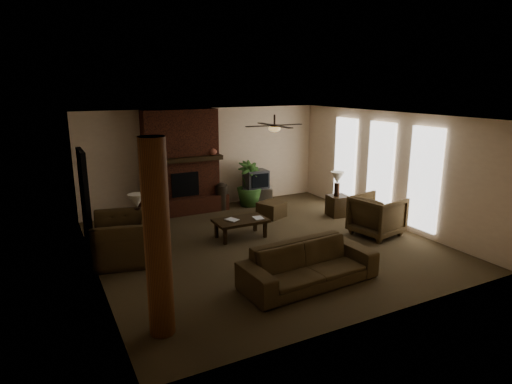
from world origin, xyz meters
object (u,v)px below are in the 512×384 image
log_column (157,240)px  side_table_right (338,206)px  coffee_table (241,222)px  lamp_left (137,203)px  tv_stand (257,196)px  floor_vase (221,194)px  sofa (309,258)px  armchair_right (377,214)px  floor_plant (249,193)px  side_table_left (140,236)px  lamp_right (337,179)px  ottoman (272,210)px  armchair_left (125,231)px

log_column → side_table_right: bearing=30.5°
coffee_table → side_table_right: side_table_right is taller
log_column → lamp_left: bearing=82.6°
tv_stand → floor_vase: bearing=-154.5°
sofa → armchair_right: (2.85, 1.39, 0.03)m
armchair_right → floor_plant: armchair_right is taller
armchair_right → floor_vase: armchair_right is taller
floor_plant → side_table_left: floor_plant is taller
log_column → lamp_left: (0.45, 3.44, -0.40)m
floor_plant → tv_stand: bearing=8.4°
armchair_right → floor_plant: size_ratio=0.80×
coffee_table → lamp_right: 3.08m
coffee_table → tv_stand: bearing=54.9°
ottoman → tv_stand: (0.25, 1.30, 0.05)m
tv_stand → lamp_left: (-3.88, -1.94, 0.75)m
log_column → floor_plant: bearing=52.9°
sofa → armchair_left: (-2.65, 2.60, 0.12)m
armchair_right → lamp_right: lamp_right is taller
armchair_right → log_column: bearing=96.8°
ottoman → side_table_right: (1.63, -0.72, 0.08)m
side_table_left → side_table_right: (5.25, -0.02, 0.00)m
sofa → tv_stand: sofa is taller
log_column → tv_stand: log_column is taller
coffee_table → ottoman: coffee_table is taller
floor_vase → side_table_right: 3.23m
armchair_right → ottoman: size_ratio=1.72×
sofa → lamp_left: (-2.27, 3.11, 0.52)m
coffee_table → floor_vase: floor_vase is taller
floor_plant → lamp_right: lamp_right is taller
side_table_right → lamp_right: 0.73m
floor_plant → side_table_left: size_ratio=2.36×
log_column → floor_plant: 6.78m
side_table_left → lamp_left: size_ratio=0.85×
lamp_right → lamp_left: bearing=179.3°
floor_vase → coffee_table: bearing=-102.3°
sofa → side_table_left: 3.80m
sofa → tv_stand: 5.30m
side_table_right → lamp_left: bearing=179.1°
armchair_right → lamp_right: bearing=-13.8°
sofa → side_table_right: bearing=42.0°
floor_plant → side_table_left: 4.07m
sofa → ottoman: 4.00m
side_table_left → tv_stand: bearing=27.3°
lamp_right → floor_plant: bearing=129.7°
armchair_right → lamp_right: (0.10, 1.65, 0.48)m
log_column → ottoman: 5.90m
floor_vase → lamp_right: bearing=-38.4°
tv_stand → side_table_left: 4.35m
log_column → armchair_left: size_ratio=2.03×
tv_stand → floor_plant: (-0.29, -0.04, 0.11)m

